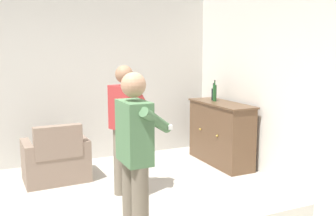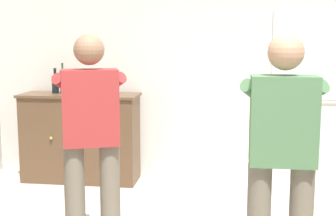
% 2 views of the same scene
% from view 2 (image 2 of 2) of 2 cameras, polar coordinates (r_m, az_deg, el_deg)
% --- Properties ---
extents(wall_back_with_window, '(5.20, 0.15, 2.80)m').
position_cam_2_polar(wall_back_with_window, '(5.47, 5.52, 5.93)').
color(wall_back_with_window, silver).
rests_on(wall_back_with_window, ground).
extents(sideboard_cabinet, '(1.35, 0.49, 1.02)m').
position_cam_2_polar(sideboard_cabinet, '(5.50, -10.60, -3.53)').
color(sideboard_cabinet, brown).
rests_on(sideboard_cabinet, ground).
extents(bottle_wine_green, '(0.06, 0.06, 0.35)m').
position_cam_2_polar(bottle_wine_green, '(5.46, -12.70, 3.19)').
color(bottle_wine_green, '#1E4C23').
rests_on(bottle_wine_green, sideboard_cabinet).
extents(bottle_liquor_amber, '(0.08, 0.08, 0.29)m').
position_cam_2_polar(bottle_liquor_amber, '(5.55, -13.57, 2.90)').
color(bottle_liquor_amber, black).
rests_on(bottle_liquor_amber, sideboard_cabinet).
extents(person_standing_left, '(0.53, 0.52, 1.68)m').
position_cam_2_polar(person_standing_left, '(3.47, -9.36, -3.46)').
color(person_standing_left, '#6B6051').
rests_on(person_standing_left, ground).
extents(person_standing_right, '(0.56, 0.47, 1.68)m').
position_cam_2_polar(person_standing_right, '(2.99, 13.71, -5.56)').
color(person_standing_right, '#6B6051').
rests_on(person_standing_right, ground).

